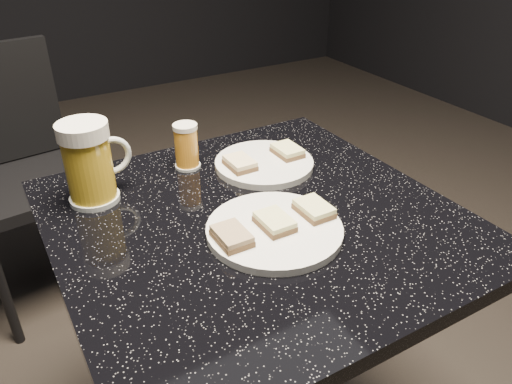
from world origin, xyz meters
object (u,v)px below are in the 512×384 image
plate_small (264,164)px  chair (17,165)px  plate_large (274,230)px  table (256,314)px  beer_mug (90,162)px  beer_tumbler (186,146)px

plate_small → chair: chair is taller
plate_large → table: (0.00, 0.06, -0.25)m
plate_large → beer_mug: beer_mug is taller
plate_small → chair: bearing=118.0°
chair → plate_small: bearing=-62.0°
table → beer_mug: bearing=139.1°
table → chair: (-0.33, 0.99, -0.01)m
table → chair: bearing=108.3°
plate_large → plate_small: 0.25m
table → chair: chair is taller
chair → plate_large: bearing=-72.7°
plate_large → plate_small: size_ratio=1.11×
plate_small → beer_tumbler: beer_tumbler is taller
plate_small → chair: size_ratio=0.24×
plate_large → beer_tumbler: size_ratio=2.40×
beer_tumbler → chair: size_ratio=0.11×
plate_large → beer_tumbler: 0.31m
plate_small → table: plate_small is taller
plate_large → beer_mug: bearing=131.3°
beer_mug → chair: beer_mug is taller
beer_mug → beer_tumbler: beer_mug is taller
table → beer_mug: beer_mug is taller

